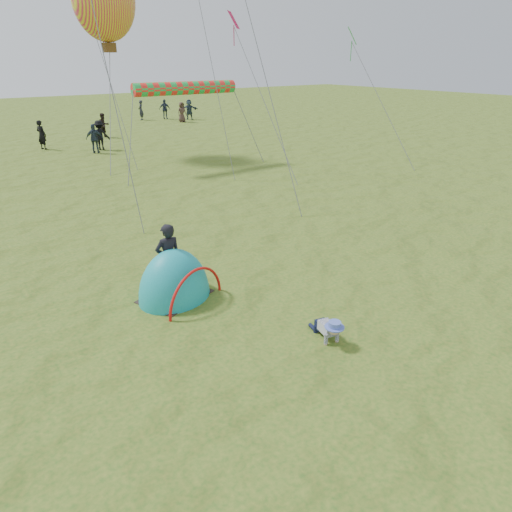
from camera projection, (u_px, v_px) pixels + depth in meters
ground at (282, 336)px, 9.49m from camera, size 140.00×140.00×0.00m
crawling_toddler at (329, 328)px, 9.28m from camera, size 0.66×0.82×0.55m
popup_tent at (175, 297)px, 11.07m from camera, size 2.28×2.09×2.42m
standing_adult at (169, 258)px, 11.00m from camera, size 0.65×0.44×1.76m
crowd_person_1 at (104, 125)px, 32.79m from camera, size 0.95×0.82×1.69m
crowd_person_2 at (95, 139)px, 27.34m from camera, size 1.08×0.80×1.71m
crowd_person_3 at (100, 135)px, 28.37m from camera, size 1.33×1.12×1.78m
crowd_person_6 at (141, 110)px, 41.93m from camera, size 0.73×0.76×1.75m
crowd_person_8 at (165, 109)px, 42.65m from camera, size 1.11×0.67×1.76m
crowd_person_10 at (182, 112)px, 40.61m from camera, size 0.89×0.63×1.72m
crowd_person_11 at (189, 109)px, 42.28m from camera, size 1.70×1.33×1.80m
crowd_person_12 at (42, 135)px, 28.48m from camera, size 0.70×0.77×1.78m
balloon_kite at (104, 5)px, 24.29m from camera, size 3.32×3.32×4.64m
rainbow_tube_kite at (186, 88)px, 22.76m from camera, size 5.54×0.64×0.64m
diamond_kite_3 at (352, 36)px, 24.52m from camera, size 1.07×1.07×0.87m
diamond_kite_6 at (234, 20)px, 21.67m from camera, size 0.95×0.95×0.78m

